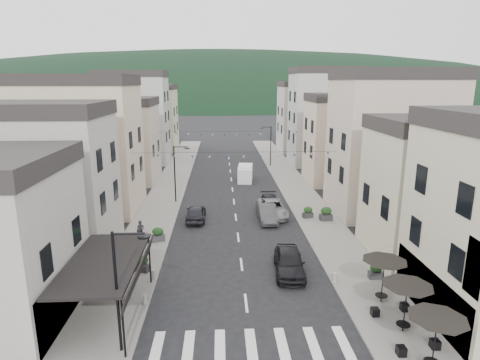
# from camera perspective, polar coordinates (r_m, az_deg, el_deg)

# --- Properties ---
(sidewalk_left) EXTENTS (4.00, 76.00, 0.12)m
(sidewalk_left) POSITION_cam_1_polar(r_m,az_deg,el_deg) (48.53, -10.01, -1.07)
(sidewalk_left) COLOR slate
(sidewalk_left) RESTS_ON ground
(sidewalk_right) EXTENTS (4.00, 76.00, 0.12)m
(sidewalk_right) POSITION_cam_1_polar(r_m,az_deg,el_deg) (48.95, 7.69, -0.85)
(sidewalk_right) COLOR slate
(sidewalk_right) RESTS_ON ground
(hill_backdrop) EXTENTS (640.00, 360.00, 70.00)m
(hill_backdrop) POSITION_cam_1_polar(r_m,az_deg,el_deg) (314.80, -2.64, 11.51)
(hill_backdrop) COLOR black
(hill_backdrop) RESTS_ON ground
(boutique_awning) EXTENTS (3.77, 7.50, 3.28)m
(boutique_awning) POSITION_cam_1_polar(r_m,az_deg,el_deg) (22.39, -18.15, -11.19)
(boutique_awning) COLOR black
(boutique_awning) RESTS_ON ground
(buildings_row_left) EXTENTS (10.20, 54.16, 14.00)m
(buildings_row_left) POSITION_cam_1_polar(r_m,az_deg,el_deg) (54.28, -16.94, 6.63)
(buildings_row_left) COLOR #ABA69D
(buildings_row_left) RESTS_ON ground
(buildings_row_right) EXTENTS (10.20, 54.16, 14.50)m
(buildings_row_right) POSITION_cam_1_polar(r_m,az_deg,el_deg) (53.89, 14.41, 6.96)
(buildings_row_right) COLOR beige
(buildings_row_right) RESTS_ON ground
(cafe_terrace) EXTENTS (2.50, 8.10, 2.53)m
(cafe_terrace) POSITION_cam_1_polar(r_m,az_deg,el_deg) (21.96, 22.65, -14.31)
(cafe_terrace) COLOR black
(cafe_terrace) RESTS_ON ground
(streetlamp_left_near) EXTENTS (1.70, 0.56, 6.00)m
(streetlamp_left_near) POSITION_cam_1_polar(r_m,az_deg,el_deg) (19.18, -16.41, -13.49)
(streetlamp_left_near) COLOR black
(streetlamp_left_near) RESTS_ON ground
(streetlamp_left_far) EXTENTS (1.70, 0.56, 6.00)m
(streetlamp_left_far) POSITION_cam_1_polar(r_m,az_deg,el_deg) (41.70, -8.91, 1.69)
(streetlamp_left_far) COLOR black
(streetlamp_left_far) RESTS_ON ground
(streetlamp_right_far) EXTENTS (1.70, 0.56, 6.00)m
(streetlamp_right_far) POSITION_cam_1_polar(r_m,az_deg,el_deg) (59.62, 4.14, 5.43)
(streetlamp_right_far) COLOR black
(streetlamp_right_far) RESTS_ON ground
(bollards) EXTENTS (11.66, 10.26, 0.60)m
(bollards) POSITION_cam_1_polar(r_m,az_deg,el_deg) (23.35, 0.95, -16.83)
(bollards) COLOR gray
(bollards) RESTS_ON ground
(bunting_near) EXTENTS (19.00, 0.28, 0.62)m
(bunting_near) POSITION_cam_1_polar(r_m,az_deg,el_deg) (37.18, -0.69, 3.46)
(bunting_near) COLOR black
(bunting_near) RESTS_ON ground
(bunting_far) EXTENTS (19.00, 0.28, 0.62)m
(bunting_far) POSITION_cam_1_polar(r_m,az_deg,el_deg) (52.99, -1.35, 6.55)
(bunting_far) COLOR black
(bunting_far) RESTS_ON ground
(parked_car_a) EXTENTS (2.25, 4.84, 1.60)m
(parked_car_a) POSITION_cam_1_polar(r_m,az_deg,el_deg) (27.08, 7.02, -11.48)
(parked_car_a) COLOR black
(parked_car_a) RESTS_ON ground
(parked_car_b) EXTENTS (1.64, 4.46, 1.46)m
(parked_car_b) POSITION_cam_1_polar(r_m,az_deg,el_deg) (36.56, 3.87, -4.72)
(parked_car_b) COLOR #353538
(parked_car_b) RESTS_ON ground
(parked_car_c) EXTENTS (2.68, 5.42, 1.48)m
(parked_car_c) POSITION_cam_1_polar(r_m,az_deg,el_deg) (37.94, 4.59, -4.03)
(parked_car_c) COLOR gray
(parked_car_c) RESTS_ON ground
(parked_car_d) EXTENTS (1.98, 4.71, 1.36)m
(parked_car_d) POSITION_cam_1_polar(r_m,az_deg,el_deg) (39.67, 4.33, -3.32)
(parked_car_d) COLOR black
(parked_car_d) RESTS_ON ground
(parked_car_e) EXTENTS (1.75, 4.31, 1.47)m
(parked_car_e) POSITION_cam_1_polar(r_m,az_deg,el_deg) (36.82, -6.30, -4.64)
(parked_car_e) COLOR black
(parked_car_e) RESTS_ON ground
(delivery_van) EXTENTS (2.23, 4.59, 2.12)m
(delivery_van) POSITION_cam_1_polar(r_m,az_deg,el_deg) (51.21, 0.77, 1.06)
(delivery_van) COLOR white
(delivery_van) RESTS_ON ground
(pedestrian_a) EXTENTS (0.65, 0.45, 1.71)m
(pedestrian_a) POSITION_cam_1_polar(r_m,az_deg,el_deg) (32.47, -13.94, -7.08)
(pedestrian_a) COLOR black
(pedestrian_a) RESTS_ON sidewalk_left
(pedestrian_b) EXTENTS (1.06, 1.03, 1.72)m
(pedestrian_b) POSITION_cam_1_polar(r_m,az_deg,el_deg) (30.60, -14.02, -8.38)
(pedestrian_b) COLOR #241F2A
(pedestrian_b) RESTS_ON sidewalk_left
(planter_la) EXTENTS (1.10, 0.87, 1.08)m
(planter_la) POSITION_cam_1_polar(r_m,az_deg,el_deg) (27.76, -13.77, -11.49)
(planter_la) COLOR #28282A
(planter_la) RESTS_ON sidewalk_left
(planter_lb) EXTENTS (1.12, 0.81, 1.12)m
(planter_lb) POSITION_cam_1_polar(r_m,az_deg,el_deg) (32.35, -11.59, -7.62)
(planter_lb) COLOR #333235
(planter_lb) RESTS_ON sidewalk_left
(planter_ra) EXTENTS (0.94, 0.56, 1.02)m
(planter_ra) POSITION_cam_1_polar(r_m,az_deg,el_deg) (27.50, 18.77, -12.17)
(planter_ra) COLOR #313234
(planter_ra) RESTS_ON sidewalk_right
(planter_rb) EXTENTS (1.12, 0.63, 1.25)m
(planter_rb) POSITION_cam_1_polar(r_m,az_deg,el_deg) (37.11, 12.15, -4.73)
(planter_rb) COLOR #29292B
(planter_rb) RESTS_ON sidewalk_right
(planter_rc) EXTENTS (1.05, 0.80, 1.04)m
(planter_rc) POSITION_cam_1_polar(r_m,az_deg,el_deg) (37.56, 9.64, -4.55)
(planter_rc) COLOR #2A2B2D
(planter_rc) RESTS_ON sidewalk_right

